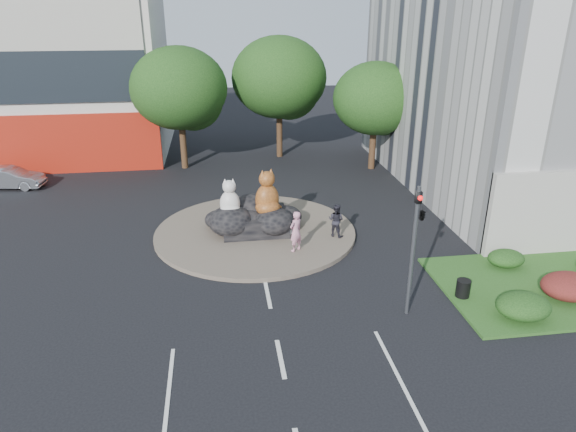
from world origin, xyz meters
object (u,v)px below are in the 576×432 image
(cat_tabby, at_px, (267,192))
(kitten_white, at_px, (288,228))
(kitten_calico, at_px, (229,228))
(pedestrian_pink, at_px, (296,231))
(parked_car, at_px, (10,178))
(litter_bin, at_px, (463,288))
(cat_white, at_px, (230,197))
(pedestrian_dark, at_px, (336,220))

(cat_tabby, xyz_separation_m, kitten_white, (0.95, -0.69, -1.68))
(cat_tabby, relative_size, kitten_calico, 2.43)
(cat_tabby, xyz_separation_m, pedestrian_pink, (1.03, -2.49, -1.08))
(parked_car, distance_m, litter_bin, 27.52)
(cat_white, relative_size, pedestrian_dark, 1.15)
(kitten_calico, distance_m, parked_car, 16.48)
(cat_white, relative_size, kitten_calico, 2.02)
(pedestrian_dark, relative_size, parked_car, 0.41)
(pedestrian_dark, xyz_separation_m, parked_car, (-18.43, 10.32, -0.36))
(cat_white, bearing_deg, litter_bin, -33.63)
(pedestrian_pink, relative_size, parked_car, 0.47)
(cat_tabby, bearing_deg, pedestrian_dark, -39.35)
(litter_bin, bearing_deg, cat_tabby, 133.60)
(litter_bin, bearing_deg, kitten_white, 132.25)
(cat_tabby, relative_size, litter_bin, 3.28)
(kitten_calico, relative_size, pedestrian_pink, 0.49)
(cat_white, height_order, pedestrian_pink, cat_white)
(litter_bin, bearing_deg, pedestrian_pink, 140.99)
(kitten_calico, bearing_deg, pedestrian_dark, 8.25)
(cat_white, distance_m, pedestrian_dark, 5.27)
(cat_tabby, height_order, pedestrian_pink, cat_tabby)
(kitten_calico, distance_m, pedestrian_pink, 3.56)
(pedestrian_pink, bearing_deg, pedestrian_dark, 173.08)
(kitten_calico, height_order, kitten_white, kitten_calico)
(cat_white, height_order, litter_bin, cat_white)
(cat_white, relative_size, kitten_white, 2.60)
(kitten_calico, height_order, litter_bin, kitten_calico)
(pedestrian_pink, bearing_deg, cat_white, -79.44)
(parked_car, bearing_deg, kitten_white, -114.04)
(kitten_calico, bearing_deg, litter_bin, -22.25)
(kitten_white, bearing_deg, cat_white, 145.54)
(cat_tabby, bearing_deg, parked_car, 129.54)
(kitten_calico, xyz_separation_m, kitten_white, (2.87, -0.12, -0.11))
(pedestrian_pink, height_order, parked_car, pedestrian_pink)
(kitten_calico, distance_m, pedestrian_dark, 5.18)
(pedestrian_pink, distance_m, litter_bin, 7.56)
(cat_tabby, relative_size, kitten_white, 3.13)
(kitten_calico, height_order, parked_car, parked_car)
(kitten_calico, bearing_deg, kitten_white, 12.40)
(pedestrian_pink, distance_m, parked_car, 20.00)
(parked_car, height_order, litter_bin, parked_car)
(pedestrian_dark, bearing_deg, litter_bin, 160.18)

